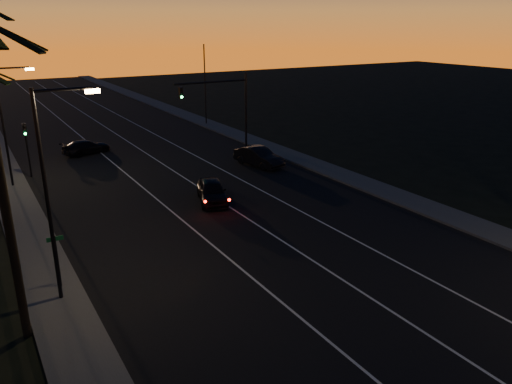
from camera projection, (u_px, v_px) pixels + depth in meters
road at (199, 193)px, 34.79m from camera, size 20.00×170.00×0.01m
sidewalk_left at (25, 223)px, 29.34m from camera, size 2.40×170.00×0.16m
sidewalk_right at (326, 169)px, 40.18m from camera, size 2.40×170.00×0.16m
lane_stripe_left at (158, 200)px, 33.33m from camera, size 0.12×160.00×0.01m
lane_stripe_mid at (205, 191)px, 35.02m from camera, size 0.12×160.00×0.01m
lane_stripe_right at (249, 184)px, 36.72m from camera, size 0.12×160.00×0.01m
streetlight_left_near at (53, 181)px, 19.76m from camera, size 2.55×0.26×9.00m
streetlight_left_far at (7, 117)px, 34.49m from camera, size 2.55×0.26×8.50m
street_sign at (57, 255)px, 21.71m from camera, size 0.70×0.06×2.60m
signal_mast at (223, 99)px, 44.83m from camera, size 7.10×0.41×7.00m
signal_post at (26, 140)px, 37.38m from camera, size 0.28×0.37×4.20m
far_pole_right at (205, 85)px, 56.56m from camera, size 0.14×0.14×9.00m
lead_car at (212, 191)px, 32.81m from camera, size 3.11×5.08×1.47m
right_car at (259, 157)px, 41.09m from camera, size 2.53×4.91×1.54m
cross_car at (86, 147)px, 44.90m from camera, size 4.65×2.96×1.25m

